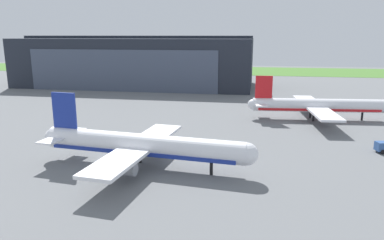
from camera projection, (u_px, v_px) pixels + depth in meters
ground_plane at (104, 159)px, 68.47m from camera, size 440.00×440.00×0.00m
grass_field_strip at (214, 70)px, 239.75m from camera, size 440.00×56.00×0.08m
maintenance_hangar at (136, 62)px, 166.00m from camera, size 105.05×39.05×22.54m
airliner_far_right at (318, 106)px, 99.55m from camera, size 38.47×35.00×12.03m
airliner_near_left at (143, 146)px, 63.50m from camera, size 39.78×31.48×12.76m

